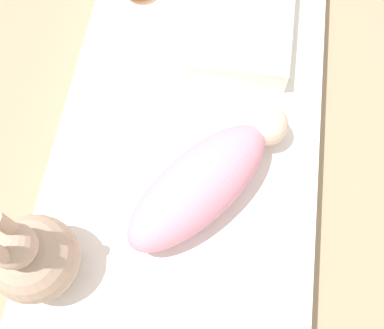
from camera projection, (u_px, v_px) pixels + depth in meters
ground_plane at (186, 164)px, 1.47m from camera, size 12.00×12.00×0.00m
bed_mattress at (186, 156)px, 1.41m from camera, size 1.56×0.79×0.13m
swaddled_baby at (206, 179)px, 1.22m from camera, size 0.53×0.45×0.17m
pillow at (242, 28)px, 1.46m from camera, size 0.39×0.31×0.09m
bunny_plush at (33, 257)px, 1.09m from camera, size 0.22×0.22×0.38m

